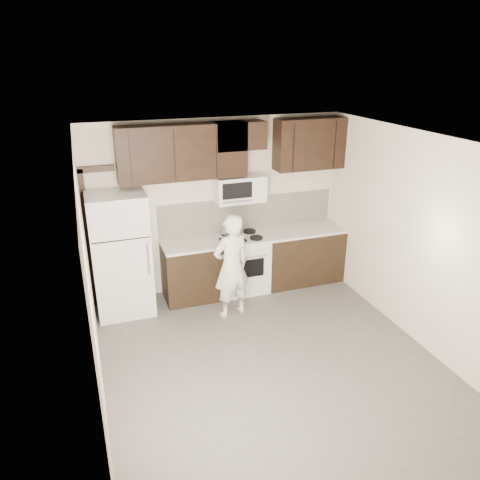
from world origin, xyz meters
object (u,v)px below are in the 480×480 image
refrigerator (121,254)px  microwave (240,189)px  person (231,266)px  stove (242,263)px

refrigerator → microwave: bearing=5.1°
microwave → person: microwave is taller
stove → person: (-0.40, -0.68, 0.31)m
refrigerator → person: size_ratio=1.17×
refrigerator → person: refrigerator is taller
stove → microwave: size_ratio=1.24×
stove → person: person is taller
refrigerator → stove: bearing=1.5°
person → microwave: bearing=-130.1°
microwave → person: 1.26m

